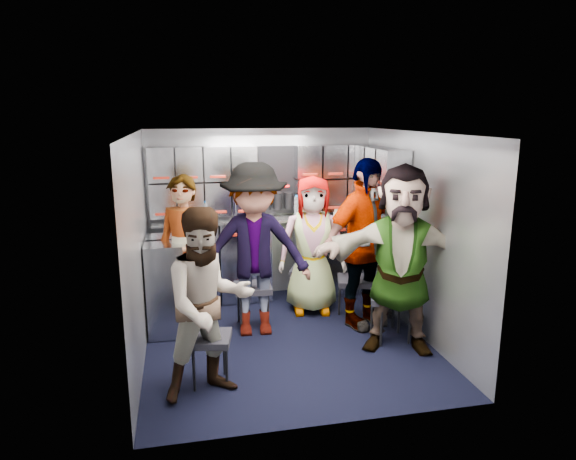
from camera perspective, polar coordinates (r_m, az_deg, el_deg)
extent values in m
plane|color=black|center=(5.40, -0.21, -12.15)|extent=(3.00, 3.00, 0.00)
cube|color=#969AA3|center=(6.48, -2.94, 1.90)|extent=(2.80, 0.04, 2.10)
cube|color=#969AA3|center=(4.96, -16.27, -2.05)|extent=(0.04, 3.00, 2.10)
cube|color=#969AA3|center=(5.50, 14.22, -0.49)|extent=(0.04, 3.00, 2.10)
cube|color=silver|center=(4.89, -0.23, 10.73)|extent=(2.80, 3.00, 0.02)
cube|color=#8D919B|center=(6.41, -2.58, -3.32)|extent=(2.68, 0.38, 0.99)
cube|color=#8D919B|center=(5.64, -13.40, -5.96)|extent=(0.38, 0.76, 0.99)
cube|color=#B7BABF|center=(6.29, -2.63, 1.23)|extent=(2.68, 0.42, 0.03)
cube|color=#8D919B|center=(6.27, -2.77, 5.60)|extent=(2.68, 0.28, 0.82)
cube|color=#8D919B|center=(5.98, 10.22, 5.06)|extent=(0.28, 1.00, 0.82)
cube|color=#8D919B|center=(6.10, 10.20, -4.32)|extent=(0.28, 1.20, 1.00)
cube|color=#9D1E11|center=(6.12, -2.31, -0.38)|extent=(2.60, 0.02, 0.03)
cube|color=black|center=(4.51, -8.81, -11.85)|extent=(0.43, 0.41, 0.06)
cylinder|color=black|center=(4.50, -10.41, -15.03)|extent=(0.02, 0.02, 0.39)
cylinder|color=black|center=(4.51, -6.83, -14.83)|extent=(0.02, 0.02, 0.39)
cylinder|color=black|center=(4.70, -10.51, -13.71)|extent=(0.02, 0.02, 0.39)
cylinder|color=black|center=(4.71, -7.11, -13.52)|extent=(0.02, 0.02, 0.39)
cube|color=black|center=(5.60, -3.94, -6.43)|extent=(0.41, 0.39, 0.06)
cylinder|color=black|center=(5.55, -5.22, -9.16)|extent=(0.02, 0.02, 0.41)
cylinder|color=black|center=(5.58, -2.23, -8.95)|extent=(0.02, 0.02, 0.41)
cylinder|color=black|center=(5.78, -5.52, -8.25)|extent=(0.02, 0.02, 0.41)
cylinder|color=black|center=(5.81, -2.66, -8.06)|extent=(0.02, 0.02, 0.41)
cube|color=black|center=(6.18, 2.26, -4.51)|extent=(0.51, 0.50, 0.06)
cylinder|color=black|center=(6.11, 1.19, -6.99)|extent=(0.02, 0.02, 0.42)
cylinder|color=black|center=(6.18, 3.84, -6.79)|extent=(0.02, 0.02, 0.42)
cylinder|color=black|center=(6.33, 0.67, -6.24)|extent=(0.02, 0.02, 0.42)
cylinder|color=black|center=(6.40, 3.23, -6.06)|extent=(0.02, 0.02, 0.42)
cube|color=black|center=(5.83, 7.58, -5.61)|extent=(0.49, 0.47, 0.06)
cylinder|color=black|center=(5.75, 6.52, -8.32)|extent=(0.03, 0.03, 0.42)
cylinder|color=black|center=(5.85, 9.31, -8.05)|extent=(0.03, 0.03, 0.42)
cylinder|color=black|center=(5.98, 5.75, -7.47)|extent=(0.03, 0.03, 0.42)
cylinder|color=black|center=(6.07, 8.44, -7.22)|extent=(0.03, 0.03, 0.42)
cube|color=black|center=(5.34, 11.43, -7.39)|extent=(0.52, 0.51, 0.07)
cylinder|color=black|center=(5.26, 10.33, -10.46)|extent=(0.03, 0.03, 0.43)
cylinder|color=black|center=(5.38, 13.38, -10.07)|extent=(0.03, 0.03, 0.43)
cylinder|color=black|center=(5.49, 9.30, -9.43)|extent=(0.03, 0.03, 0.43)
cylinder|color=black|center=(5.60, 12.23, -9.09)|extent=(0.03, 0.03, 0.43)
imported|color=black|center=(5.42, -11.38, -2.84)|extent=(0.73, 0.64, 1.68)
imported|color=black|center=(4.20, -8.84, -8.14)|extent=(0.90, 0.78, 1.58)
imported|color=black|center=(5.29, -3.74, -2.26)|extent=(1.21, 0.74, 1.81)
imported|color=black|center=(5.91, 2.71, -1.68)|extent=(0.86, 0.64, 1.60)
imported|color=black|center=(5.54, 8.34, -1.54)|extent=(1.16, 0.85, 1.84)
imported|color=black|center=(5.05, 12.46, -3.18)|extent=(1.77, 1.14, 1.83)
cylinder|color=white|center=(6.14, -9.14, 2.01)|extent=(0.07, 0.07, 0.23)
cylinder|color=white|center=(6.16, -5.85, 2.31)|extent=(0.06, 0.06, 0.26)
cylinder|color=white|center=(6.29, 0.98, 2.56)|extent=(0.06, 0.06, 0.25)
cylinder|color=tan|center=(6.14, -9.85, 1.43)|extent=(0.09, 0.09, 0.11)
cylinder|color=tan|center=(6.42, 5.38, 1.98)|extent=(0.08, 0.08, 0.09)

